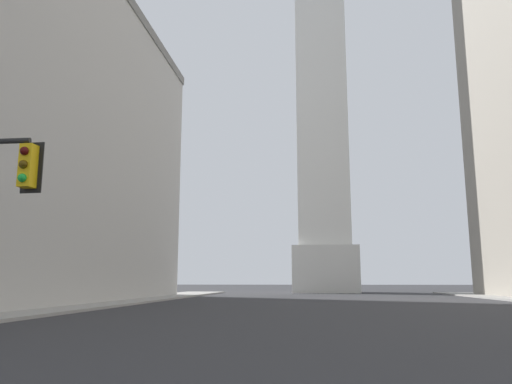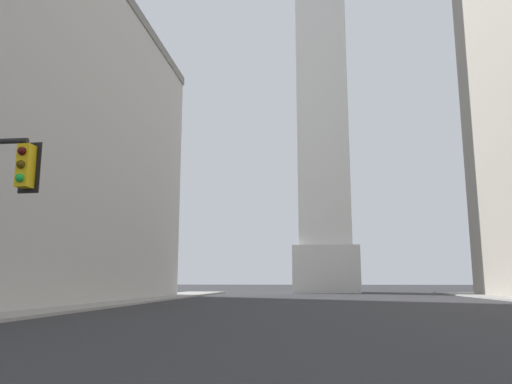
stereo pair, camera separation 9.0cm
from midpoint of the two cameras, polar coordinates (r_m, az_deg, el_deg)
name	(u,v)px [view 2 (the right image)]	position (r m, az deg, el deg)	size (l,w,h in m)	color
sidewalk_left	(51,309)	(30.18, -22.33, -12.24)	(5.00, 80.95, 0.15)	gray
obelisk	(321,76)	(75.77, 7.45, 13.06)	(8.76, 8.76, 65.54)	silver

